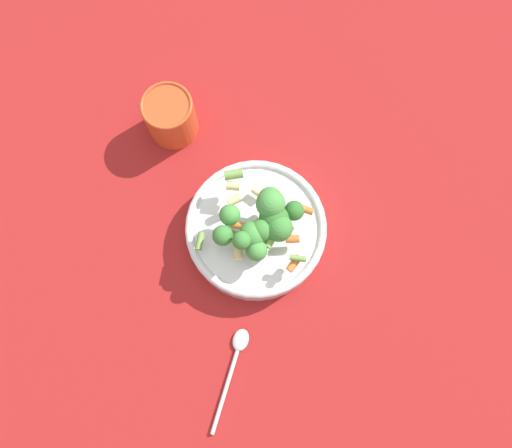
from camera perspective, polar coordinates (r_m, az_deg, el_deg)
ground_plane at (r=0.86m, az=0.00°, el=-1.06°), size 3.00×3.00×0.00m
bowl at (r=0.83m, az=0.00°, el=-0.64°), size 0.23×0.23×0.05m
pasta_salad at (r=0.77m, az=0.80°, el=0.26°), size 0.19×0.20×0.08m
cup at (r=0.89m, az=-9.77°, el=12.05°), size 0.09×0.09×0.09m
spoon at (r=0.83m, az=-2.49°, el=-15.35°), size 0.13×0.13×0.01m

